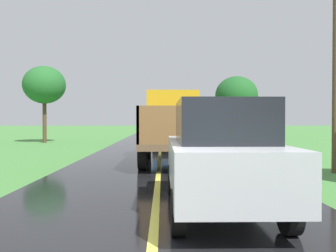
{
  "coord_description": "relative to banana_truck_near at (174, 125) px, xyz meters",
  "views": [
    {
      "loc": [
        0.13,
        -4.34,
        1.67
      ],
      "look_at": [
        0.37,
        11.23,
        1.4
      ],
      "focal_mm": 36.04,
      "sensor_mm": 36.0,
      "label": 1
    }
  ],
  "objects": [
    {
      "name": "banana_truck_far",
      "position": [
        0.1,
        11.45,
        0.02
      ],
      "size": [
        2.38,
        5.81,
        2.8
      ],
      "color": "#2D2D30",
      "rests_on": "road_surface"
    },
    {
      "name": "utility_pole_roadside",
      "position": [
        5.04,
        -2.62,
        2.23
      ],
      "size": [
        2.25,
        0.2,
        6.76
      ],
      "color": "brown",
      "rests_on": "ground"
    },
    {
      "name": "roadside_tree_mid_right",
      "position": [
        -9.17,
        11.84,
        2.79
      ],
      "size": [
        3.07,
        3.07,
        5.66
      ],
      "color": "#4C3823",
      "rests_on": "ground"
    },
    {
      "name": "ground_plane",
      "position": [
        -0.55,
        -8.86,
        -1.47
      ],
      "size": [
        200.0,
        200.0,
        0.0
      ],
      "primitive_type": "plane",
      "color": "#47843D"
    },
    {
      "name": "banana_truck_near",
      "position": [
        0.0,
        0.0,
        0.0
      ],
      "size": [
        2.38,
        5.82,
        2.8
      ],
      "color": "#2D2D30",
      "rests_on": "road_surface"
    },
    {
      "name": "centre_line",
      "position": [
        -0.55,
        -8.86,
        -1.38
      ],
      "size": [
        0.14,
        108.0,
        0.01
      ],
      "primitive_type": "cube",
      "color": "#E0D64C",
      "rests_on": "road_surface"
    },
    {
      "name": "following_car",
      "position": [
        0.56,
        -7.36,
        -0.4
      ],
      "size": [
        1.74,
        4.1,
        1.92
      ],
      "color": "#B7BABF",
      "rests_on": "road_surface"
    },
    {
      "name": "roadside_tree_far_left",
      "position": [
        6.74,
        19.5,
        2.62
      ],
      "size": [
        4.1,
        4.1,
        5.94
      ],
      "color": "#4C3823",
      "rests_on": "ground"
    },
    {
      "name": "road_surface",
      "position": [
        -0.55,
        -8.86,
        -1.43
      ],
      "size": [
        6.4,
        120.0,
        0.08
      ],
      "primitive_type": "cube",
      "color": "black",
      "rests_on": "ground"
    }
  ]
}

